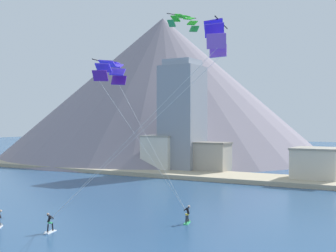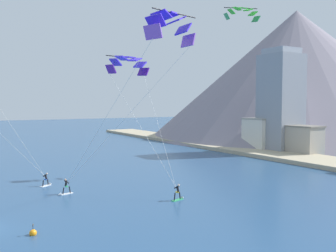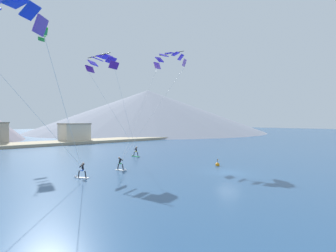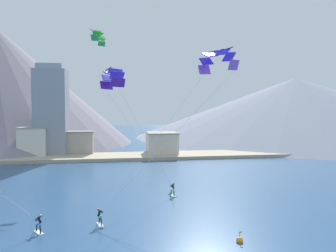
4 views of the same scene
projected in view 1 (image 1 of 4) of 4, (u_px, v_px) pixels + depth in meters
The scene contains 11 objects.
kitesurfer_near_lead at pixel (49, 227), 39.78m from camera, with size 0.83×1.78×1.74m.
kitesurfer_mid_center at pixel (188, 217), 43.69m from camera, with size 0.86×1.78×1.79m.
parafoil_kite_near_lead at pixel (214, 36), 37.95m from camera, with size 14.67×8.16×16.29m.
parafoil_kite_mid_center at pixel (111, 70), 45.22m from camera, with size 8.60×5.65×14.00m.
parafoil_kite_distant_high_outer at pixel (184, 20), 62.88m from camera, with size 2.45×5.62×2.02m.
shoreline_strip at pixel (288, 181), 72.03m from camera, with size 180.00×10.00×0.70m, color tan.
shore_building_harbour_front at pixel (204, 158), 84.64m from camera, with size 9.39×4.47×5.75m.
shore_building_promenade_mid at pixel (317, 165), 72.51m from camera, with size 7.12×7.13×5.41m.
shore_building_quay_east at pixel (159, 154), 87.06m from camera, with size 6.18×4.27×6.85m.
highrise_tower at pixel (182, 117), 87.31m from camera, with size 7.00×7.00×20.95m.
mountain_peak_west_ridge at pixel (163, 87), 126.17m from camera, with size 85.60×85.60×37.30m.
Camera 1 is at (20.14, -19.96, 9.56)m, focal length 50.00 mm.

